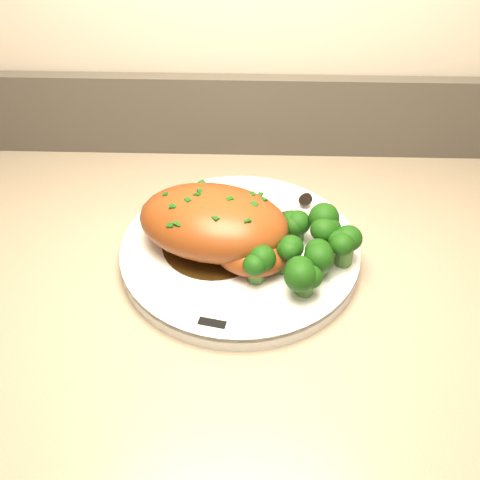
{
  "coord_description": "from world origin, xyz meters",
  "views": [
    {
      "loc": [
        -0.23,
        1.22,
        1.36
      ],
      "look_at": [
        -0.25,
        1.75,
        0.89
      ],
      "focal_mm": 45.0,
      "sensor_mm": 36.0,
      "label": 1
    }
  ],
  "objects": [
    {
      "name": "mushroom_pile",
      "position": [
        -0.22,
        1.8,
        0.88
      ],
      "size": [
        0.1,
        0.07,
        0.03
      ],
      "color": "black",
      "rests_on": "plate"
    },
    {
      "name": "gravy_pool",
      "position": [
        -0.28,
        1.76,
        0.88
      ],
      "size": [
        0.12,
        0.12,
        0.0
      ],
      "primitive_type": "cylinder",
      "color": "#301C08",
      "rests_on": "plate"
    },
    {
      "name": "plate",
      "position": [
        -0.25,
        1.75,
        0.87
      ],
      "size": [
        0.33,
        0.33,
        0.02
      ],
      "primitive_type": "cylinder",
      "rotation": [
        0.0,
        0.0,
        0.18
      ],
      "color": "white",
      "rests_on": "counter"
    },
    {
      "name": "rim_accent_1",
      "position": [
        -0.34,
        1.84,
        0.88
      ],
      "size": [
        0.03,
        0.03,
        0.0
      ],
      "primitive_type": "cube",
      "rotation": [
        0.0,
        0.0,
        3.98
      ],
      "color": "black",
      "rests_on": "plate"
    },
    {
      "name": "rim_accent_2",
      "position": [
        -0.28,
        1.63,
        0.88
      ],
      "size": [
        0.03,
        0.02,
        0.0
      ],
      "primitive_type": "cube",
      "rotation": [
        0.0,
        0.0,
        6.08
      ],
      "color": "black",
      "rests_on": "plate"
    },
    {
      "name": "rim_accent_0",
      "position": [
        -0.13,
        1.79,
        0.88
      ],
      "size": [
        0.02,
        0.03,
        0.0
      ],
      "primitive_type": "cube",
      "rotation": [
        0.0,
        0.0,
        1.89
      ],
      "color": "black",
      "rests_on": "plate"
    },
    {
      "name": "broccoli_florets",
      "position": [
        -0.19,
        1.73,
        0.9
      ],
      "size": [
        0.14,
        0.12,
        0.05
      ],
      "rotation": [
        0.0,
        0.0,
        -0.12
      ],
      "color": "#4A7833",
      "rests_on": "plate"
    },
    {
      "name": "chicken_breast",
      "position": [
        -0.28,
        1.75,
        0.91
      ],
      "size": [
        0.2,
        0.16,
        0.07
      ],
      "rotation": [
        0.0,
        0.0,
        -0.22
      ],
      "color": "#924319",
      "rests_on": "plate"
    }
  ]
}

